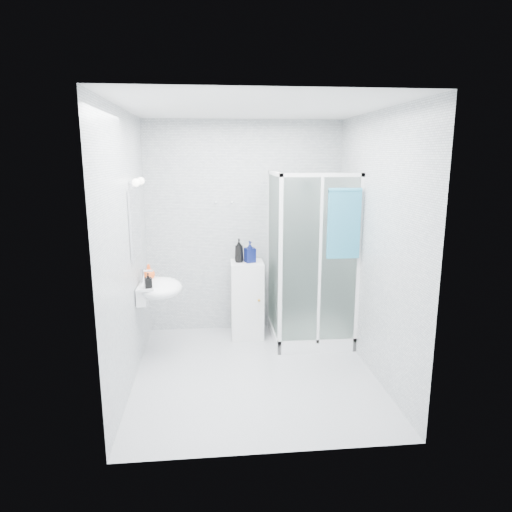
{
  "coord_description": "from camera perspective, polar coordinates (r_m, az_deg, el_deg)",
  "views": [
    {
      "loc": [
        -0.42,
        -4.28,
        2.17
      ],
      "look_at": [
        0.05,
        0.35,
        1.15
      ],
      "focal_mm": 32.0,
      "sensor_mm": 36.0,
      "label": 1
    }
  ],
  "objects": [
    {
      "name": "shampoo_bottle_a",
      "position": [
        5.42,
        -2.14,
        0.69
      ],
      "size": [
        0.12,
        0.12,
        0.28
      ],
      "primitive_type": "imported",
      "rotation": [
        0.0,
        0.0,
        0.11
      ],
      "color": "black",
      "rests_on": "storage_cabinet"
    },
    {
      "name": "shampoo_bottle_b",
      "position": [
        5.41,
        -0.77,
        0.55
      ],
      "size": [
        0.15,
        0.15,
        0.26
      ],
      "primitive_type": "imported",
      "rotation": [
        0.0,
        0.0,
        0.33
      ],
      "color": "#0C144A",
      "rests_on": "storage_cabinet"
    },
    {
      "name": "vanity_lights",
      "position": [
        4.79,
        -14.56,
        8.98
      ],
      "size": [
        0.1,
        0.4,
        0.08
      ],
      "color": "silver",
      "rests_on": "room"
    },
    {
      "name": "shower_enclosure",
      "position": [
        5.44,
        6.08,
        -6.16
      ],
      "size": [
        0.9,
        0.95,
        2.0
      ],
      "color": "white",
      "rests_on": "ground"
    },
    {
      "name": "soap_dispenser_orange",
      "position": [
        5.06,
        -13.26,
        -1.95
      ],
      "size": [
        0.16,
        0.16,
        0.17
      ],
      "primitive_type": "imported",
      "rotation": [
        0.0,
        0.0,
        -0.22
      ],
      "color": "#F6581C",
      "rests_on": "wall_basin"
    },
    {
      "name": "wall_hooks",
      "position": [
        5.57,
        -4.05,
        6.66
      ],
      "size": [
        0.23,
        0.06,
        0.03
      ],
      "color": "silver",
      "rests_on": "room"
    },
    {
      "name": "mirror",
      "position": [
        4.84,
        -14.87,
        3.98
      ],
      "size": [
        0.02,
        0.6,
        0.7
      ],
      "primitive_type": "cube",
      "color": "white",
      "rests_on": "room"
    },
    {
      "name": "room",
      "position": [
        4.39,
        -0.18,
        0.92
      ],
      "size": [
        2.4,
        2.6,
        2.6
      ],
      "color": "silver",
      "rests_on": "ground"
    },
    {
      "name": "hand_towel",
      "position": [
        4.9,
        10.95,
        4.2
      ],
      "size": [
        0.35,
        0.05,
        0.75
      ],
      "color": "teal",
      "rests_on": "shower_enclosure"
    },
    {
      "name": "soap_dispenser_black",
      "position": [
        4.75,
        -13.33,
        -3.0
      ],
      "size": [
        0.09,
        0.09,
        0.15
      ],
      "primitive_type": "imported",
      "rotation": [
        0.0,
        0.0,
        0.28
      ],
      "color": "black",
      "rests_on": "wall_basin"
    },
    {
      "name": "wall_basin",
      "position": [
        4.96,
        -12.14,
        -4.01
      ],
      "size": [
        0.46,
        0.56,
        0.35
      ],
      "color": "white",
      "rests_on": "ground"
    },
    {
      "name": "storage_cabinet",
      "position": [
        5.57,
        -1.12,
        -5.44
      ],
      "size": [
        0.39,
        0.41,
        0.93
      ],
      "rotation": [
        0.0,
        0.0,
        -0.02
      ],
      "color": "white",
      "rests_on": "ground"
    }
  ]
}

